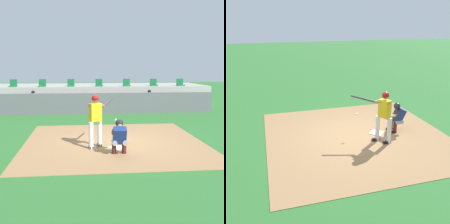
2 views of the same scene
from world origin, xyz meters
The scene contains 5 objects.
ground_plane centered at (0.00, 0.00, 0.00)m, with size 80.00×80.00×0.00m, color #2D6B2D.
dirt_infield centered at (0.00, 0.00, 0.01)m, with size 6.40×6.40×0.01m, color #9E754C.
home_plate centered at (0.00, -0.80, 0.02)m, with size 0.44×0.44×0.02m, color white.
batter_at_plate centered at (-0.68, -0.69, 1.04)m, with size 0.93×1.22×1.80m.
catcher_crouched centered at (0.00, -1.56, 0.61)m, with size 0.49×1.92×1.13m.
Camera 2 is at (-8.08, 3.06, 4.05)m, focal length 41.64 mm.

